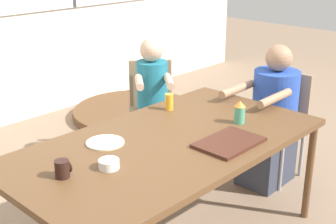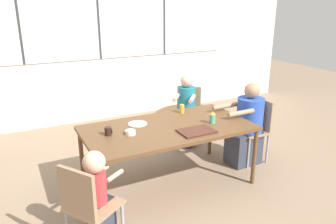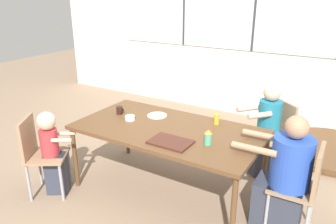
# 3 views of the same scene
# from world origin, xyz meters

# --- Properties ---
(ground_plane) EXTENTS (16.00, 16.00, 0.00)m
(ground_plane) POSITION_xyz_m (0.00, 0.00, 0.00)
(ground_plane) COLOR #8C725B
(wall_back_with_windows) EXTENTS (8.40, 0.08, 2.80)m
(wall_back_with_windows) POSITION_xyz_m (0.00, 2.75, 1.43)
(wall_back_with_windows) COLOR silver
(wall_back_with_windows) RESTS_ON ground_plane
(dining_table) EXTENTS (1.97, 1.05, 0.76)m
(dining_table) POSITION_xyz_m (0.00, 0.00, 0.71)
(dining_table) COLOR brown
(dining_table) RESTS_ON ground_plane
(chair_for_woman_green_shirt) EXTENTS (0.41, 0.41, 0.88)m
(chair_for_woman_green_shirt) POSITION_xyz_m (1.39, 0.03, 0.53)
(chair_for_woman_green_shirt) COLOR #937556
(chair_for_woman_green_shirt) RESTS_ON ground_plane
(chair_for_man_blue_shirt) EXTENTS (0.56, 0.56, 0.88)m
(chair_for_man_blue_shirt) POSITION_xyz_m (0.90, 1.07, 0.53)
(chair_for_man_blue_shirt) COLOR #937556
(chair_for_man_blue_shirt) RESTS_ON ground_plane
(chair_for_toddler) EXTENTS (0.55, 0.55, 0.88)m
(chair_for_toddler) POSITION_xyz_m (-1.17, -0.76, 0.53)
(chair_for_toddler) COLOR #937556
(chair_for_toddler) RESTS_ON ground_plane
(person_woman_green_shirt) EXTENTS (0.68, 0.39, 1.13)m
(person_woman_green_shirt) POSITION_xyz_m (1.22, 0.03, 0.50)
(person_woman_green_shirt) COLOR #333847
(person_woman_green_shirt) RESTS_ON ground_plane
(person_man_blue_shirt) EXTENTS (0.51, 0.54, 1.12)m
(person_man_blue_shirt) POSITION_xyz_m (0.79, 0.94, 0.52)
(person_man_blue_shirt) COLOR #333847
(person_man_blue_shirt) RESTS_ON ground_plane
(person_toddler) EXTENTS (0.39, 0.34, 0.95)m
(person_toddler) POSITION_xyz_m (-1.04, -0.68, 0.48)
(person_toddler) COLOR #333847
(person_toddler) RESTS_ON ground_plane
(food_tray_dark) EXTENTS (0.40, 0.27, 0.02)m
(food_tray_dark) POSITION_xyz_m (0.21, -0.30, 0.77)
(food_tray_dark) COLOR #472319
(food_tray_dark) RESTS_ON dining_table
(coffee_mug) EXTENTS (0.08, 0.07, 0.09)m
(coffee_mug) POSITION_xyz_m (-0.70, 0.06, 0.80)
(coffee_mug) COLOR black
(coffee_mug) RESTS_ON dining_table
(sippy_cup) EXTENTS (0.07, 0.07, 0.15)m
(sippy_cup) POSITION_xyz_m (0.52, -0.14, 0.83)
(sippy_cup) COLOR #4CA57F
(sippy_cup) RESTS_ON dining_table
(juice_glass) EXTENTS (0.06, 0.06, 0.12)m
(juice_glass) POSITION_xyz_m (0.39, 0.36, 0.81)
(juice_glass) COLOR gold
(juice_glass) RESTS_ON dining_table
(bowl_white_shallow) EXTENTS (0.11, 0.11, 0.05)m
(bowl_white_shallow) POSITION_xyz_m (-0.48, -0.03, 0.78)
(bowl_white_shallow) COLOR white
(bowl_white_shallow) RESTS_ON dining_table
(plate_tortillas) EXTENTS (0.23, 0.23, 0.01)m
(plate_tortillas) POSITION_xyz_m (-0.29, 0.24, 0.76)
(plate_tortillas) COLOR beige
(plate_tortillas) RESTS_ON dining_table
(folded_table_stack) EXTENTS (1.41, 1.41, 0.09)m
(folded_table_stack) POSITION_xyz_m (1.48, 1.92, 0.04)
(folded_table_stack) COLOR brown
(folded_table_stack) RESTS_ON ground_plane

